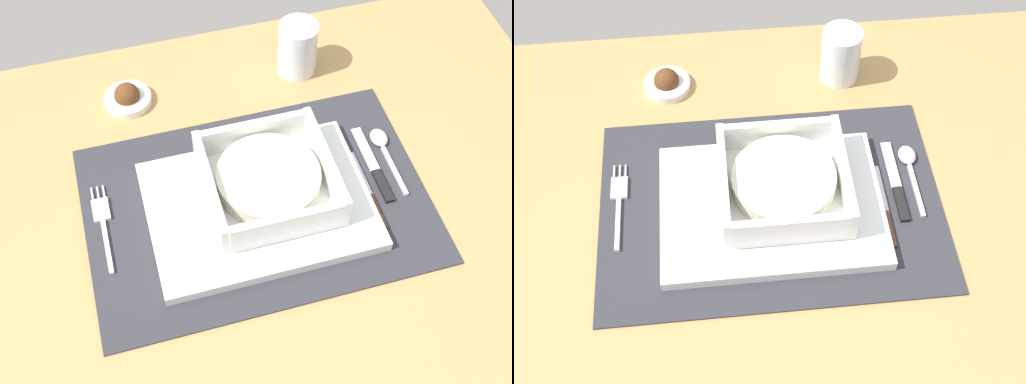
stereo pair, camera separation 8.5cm
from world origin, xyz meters
The scene contains 10 objects.
dining_table centered at (0.00, 0.00, 0.63)m, with size 0.96×0.68×0.75m.
placemat centered at (0.00, -0.01, 0.75)m, with size 0.45×0.31×0.00m, color #2D2D33.
serving_plate centered at (0.00, -0.02, 0.76)m, with size 0.29×0.21×0.02m, color white.
porridge_bowl centered at (0.02, 0.00, 0.79)m, with size 0.16×0.16×0.05m.
fork centered at (-0.20, 0.02, 0.76)m, with size 0.02×0.14×0.00m.
spoon centered at (0.20, 0.04, 0.76)m, with size 0.02×0.12×0.01m.
butter_knife centered at (0.17, 0.00, 0.76)m, with size 0.01×0.13×0.01m.
bread_knife centered at (0.15, -0.03, 0.76)m, with size 0.01×0.13×0.01m.
drinking_glass centered at (0.13, 0.22, 0.79)m, with size 0.06×0.06×0.08m.
condiment_saucer centered at (-0.13, 0.22, 0.76)m, with size 0.07×0.07×0.04m.
Camera 1 is at (-0.13, -0.48, 1.47)m, focal length 46.30 mm.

